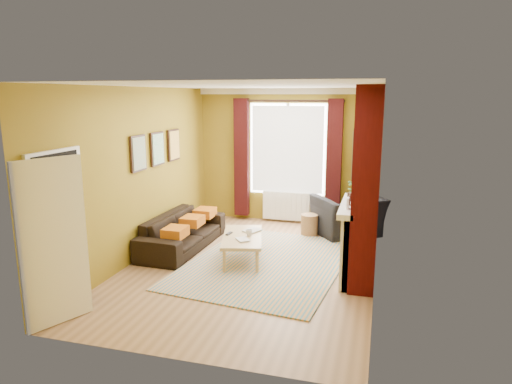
% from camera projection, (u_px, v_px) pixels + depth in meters
% --- Properties ---
extents(ground, '(5.50, 5.50, 0.00)m').
position_uv_depth(ground, '(252.00, 265.00, 7.29)').
color(ground, brown).
rests_on(ground, ground).
extents(room_walls, '(3.82, 5.54, 2.83)m').
position_uv_depth(room_walls, '(295.00, 179.00, 7.10)').
color(room_walls, olive).
rests_on(room_walls, ground).
extents(striped_rug, '(2.72, 3.51, 0.02)m').
position_uv_depth(striped_rug, '(266.00, 263.00, 7.37)').
color(striped_rug, teal).
rests_on(striped_rug, ground).
extents(sofa, '(0.88, 2.11, 0.61)m').
position_uv_depth(sofa, '(183.00, 231.00, 8.07)').
color(sofa, black).
rests_on(sofa, ground).
extents(armchair, '(1.56, 1.52, 0.77)m').
position_uv_depth(armchair, '(348.00, 216.00, 8.80)').
color(armchair, black).
rests_on(armchair, ground).
extents(coffee_table, '(0.92, 1.37, 0.42)m').
position_uv_depth(coffee_table, '(242.00, 238.00, 7.45)').
color(coffee_table, tan).
rests_on(coffee_table, ground).
extents(wicker_stool, '(0.34, 0.34, 0.41)m').
position_uv_depth(wicker_stool, '(309.00, 225.00, 8.83)').
color(wicker_stool, olive).
rests_on(wicker_stool, ground).
extents(floor_lamp, '(0.30, 0.30, 1.61)m').
position_uv_depth(floor_lamp, '(362.00, 168.00, 8.87)').
color(floor_lamp, black).
rests_on(floor_lamp, ground).
extents(book_a, '(0.29, 0.30, 0.02)m').
position_uv_depth(book_a, '(238.00, 240.00, 7.18)').
color(book_a, '#999999').
rests_on(book_a, coffee_table).
extents(book_b, '(0.33, 0.37, 0.02)m').
position_uv_depth(book_b, '(248.00, 229.00, 7.76)').
color(book_b, '#999999').
rests_on(book_b, coffee_table).
extents(mug, '(0.12, 0.12, 0.10)m').
position_uv_depth(mug, '(249.00, 233.00, 7.43)').
color(mug, '#999999').
rests_on(mug, coffee_table).
extents(tv_remote, '(0.07, 0.17, 0.02)m').
position_uv_depth(tv_remote, '(229.00, 233.00, 7.52)').
color(tv_remote, '#242427').
rests_on(tv_remote, coffee_table).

